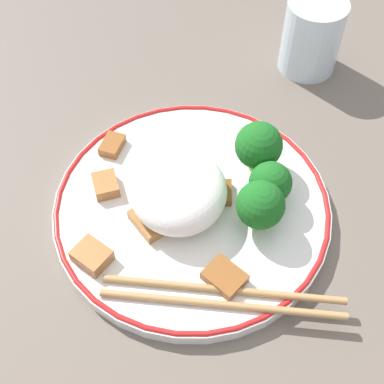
{
  "coord_description": "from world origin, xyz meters",
  "views": [
    {
      "loc": [
        0.29,
        -0.03,
        0.44
      ],
      "look_at": [
        0.0,
        0.0,
        0.03
      ],
      "focal_mm": 50.0,
      "sensor_mm": 36.0,
      "label": 1
    }
  ],
  "objects_px": {
    "broccoli_back_center": "(270,181)",
    "drinking_glass": "(312,36)",
    "plate": "(192,207)",
    "broccoli_back_left": "(260,205)",
    "chopsticks": "(223,297)",
    "broccoli_back_right": "(259,146)"
  },
  "relations": [
    {
      "from": "broccoli_back_center",
      "to": "drinking_glass",
      "type": "distance_m",
      "value": 0.22
    },
    {
      "from": "plate",
      "to": "broccoli_back_center",
      "type": "bearing_deg",
      "value": 91.71
    },
    {
      "from": "broccoli_back_left",
      "to": "broccoli_back_center",
      "type": "height_order",
      "value": "broccoli_back_left"
    },
    {
      "from": "plate",
      "to": "chopsticks",
      "type": "height_order",
      "value": "chopsticks"
    },
    {
      "from": "plate",
      "to": "broccoli_back_center",
      "type": "xyz_separation_m",
      "value": [
        -0.0,
        0.07,
        0.03
      ]
    },
    {
      "from": "broccoli_back_right",
      "to": "drinking_glass",
      "type": "relative_size",
      "value": 0.66
    },
    {
      "from": "broccoli_back_left",
      "to": "drinking_glass",
      "type": "relative_size",
      "value": 0.62
    },
    {
      "from": "chopsticks",
      "to": "drinking_glass",
      "type": "xyz_separation_m",
      "value": [
        -0.3,
        0.14,
        0.03
      ]
    },
    {
      "from": "broccoli_back_center",
      "to": "drinking_glass",
      "type": "bearing_deg",
      "value": 157.12
    },
    {
      "from": "broccoli_back_left",
      "to": "broccoli_back_right",
      "type": "relative_size",
      "value": 0.94
    },
    {
      "from": "broccoli_back_left",
      "to": "broccoli_back_right",
      "type": "bearing_deg",
      "value": 171.99
    },
    {
      "from": "chopsticks",
      "to": "plate",
      "type": "bearing_deg",
      "value": -170.3
    },
    {
      "from": "plate",
      "to": "chopsticks",
      "type": "xyz_separation_m",
      "value": [
        0.1,
        0.02,
        0.01
      ]
    },
    {
      "from": "broccoli_back_right",
      "to": "plate",
      "type": "bearing_deg",
      "value": -59.91
    },
    {
      "from": "broccoli_back_left",
      "to": "drinking_glass",
      "type": "height_order",
      "value": "drinking_glass"
    },
    {
      "from": "broccoli_back_left",
      "to": "chopsticks",
      "type": "height_order",
      "value": "broccoli_back_left"
    },
    {
      "from": "chopsticks",
      "to": "drinking_glass",
      "type": "bearing_deg",
      "value": 155.04
    },
    {
      "from": "broccoli_back_center",
      "to": "chopsticks",
      "type": "xyz_separation_m",
      "value": [
        0.1,
        -0.06,
        -0.02
      ]
    },
    {
      "from": "plate",
      "to": "broccoli_back_right",
      "type": "xyz_separation_m",
      "value": [
        -0.04,
        0.07,
        0.04
      ]
    },
    {
      "from": "broccoli_back_center",
      "to": "drinking_glass",
      "type": "relative_size",
      "value": 0.53
    },
    {
      "from": "chopsticks",
      "to": "broccoli_back_center",
      "type": "bearing_deg",
      "value": 151.14
    },
    {
      "from": "plate",
      "to": "broccoli_back_left",
      "type": "distance_m",
      "value": 0.07
    }
  ]
}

